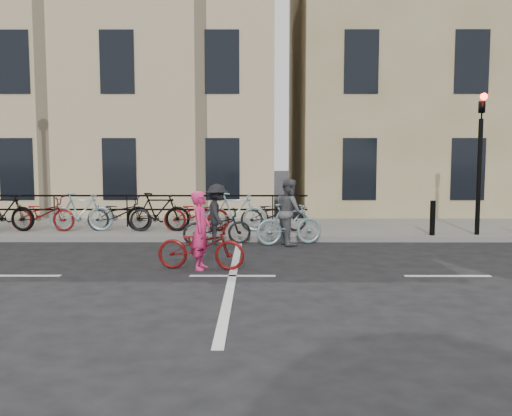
{
  "coord_description": "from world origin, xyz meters",
  "views": [
    {
      "loc": [
        0.47,
        -10.42,
        2.3
      ],
      "look_at": [
        0.43,
        1.78,
        1.1
      ],
      "focal_mm": 40.0,
      "sensor_mm": 36.0,
      "label": 1
    }
  ],
  "objects_px": {
    "cyclist_pink": "(201,242)",
    "cyclist_grey": "(289,218)",
    "cyclist_dark": "(217,221)",
    "traffic_light": "(480,146)"
  },
  "relations": [
    {
      "from": "cyclist_pink",
      "to": "cyclist_dark",
      "type": "bearing_deg",
      "value": 5.21
    },
    {
      "from": "cyclist_pink",
      "to": "cyclist_dark",
      "type": "height_order",
      "value": "cyclist_pink"
    },
    {
      "from": "cyclist_grey",
      "to": "cyclist_dark",
      "type": "bearing_deg",
      "value": 72.87
    },
    {
      "from": "traffic_light",
      "to": "cyclist_dark",
      "type": "distance_m",
      "value": 7.03
    },
    {
      "from": "cyclist_pink",
      "to": "cyclist_grey",
      "type": "relative_size",
      "value": 1.01
    },
    {
      "from": "traffic_light",
      "to": "cyclist_pink",
      "type": "height_order",
      "value": "traffic_light"
    },
    {
      "from": "traffic_light",
      "to": "cyclist_pink",
      "type": "bearing_deg",
      "value": -151.59
    },
    {
      "from": "cyclist_dark",
      "to": "cyclist_grey",
      "type": "bearing_deg",
      "value": -102.41
    },
    {
      "from": "cyclist_dark",
      "to": "cyclist_pink",
      "type": "bearing_deg",
      "value": 165.69
    },
    {
      "from": "cyclist_grey",
      "to": "traffic_light",
      "type": "bearing_deg",
      "value": -98.92
    }
  ]
}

